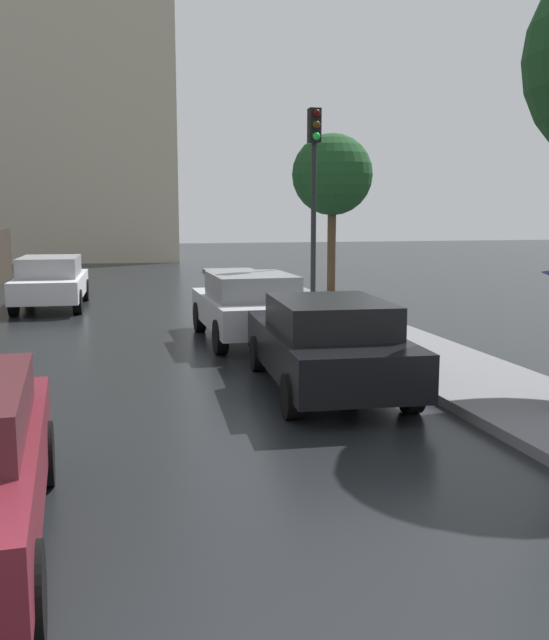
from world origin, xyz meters
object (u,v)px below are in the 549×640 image
car_white_far_ahead (51,281)px  traffic_light (314,177)px  street_tree_mid (332,176)px  car_black_far_lane (327,343)px  car_silver_behind_camera (249,305)px

car_white_far_ahead → traffic_light: (6.13, -5.18, 2.69)m
traffic_light → street_tree_mid: (2.28, 5.61, 0.34)m
car_white_far_ahead → car_black_far_lane: size_ratio=1.02×
car_silver_behind_camera → car_black_far_lane: car_silver_behind_camera is taller
car_silver_behind_camera → car_black_far_lane: bearing=-86.8°
street_tree_mid → car_white_far_ahead: bearing=-177.1°
car_black_far_lane → street_tree_mid: (3.78, 11.30, 3.06)m
car_white_far_ahead → car_black_far_lane: 11.81m
traffic_light → street_tree_mid: street_tree_mid is taller
car_white_far_ahead → street_tree_mid: 8.95m
traffic_light → car_black_far_lane: bearing=-104.7°
car_white_far_ahead → traffic_light: bearing=142.3°
car_silver_behind_camera → street_tree_mid: size_ratio=0.82×
car_silver_behind_camera → traffic_light: size_ratio=0.86×
car_white_far_ahead → car_silver_behind_camera: bearing=126.6°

